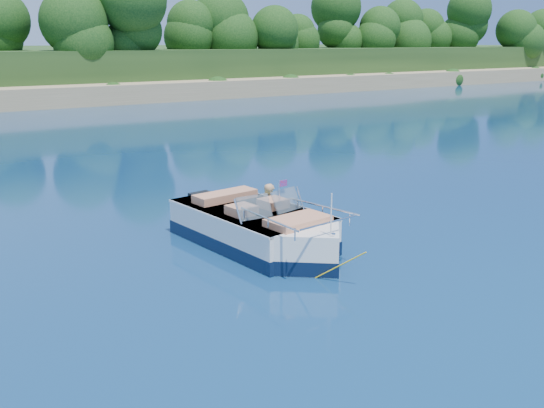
% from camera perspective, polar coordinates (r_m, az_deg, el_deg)
% --- Properties ---
extents(ground, '(160.00, 160.00, 0.00)m').
position_cam_1_polar(ground, '(14.89, 3.88, -3.65)').
color(ground, '#0A224B').
rests_on(ground, ground).
extents(motorboat, '(2.61, 6.04, 2.01)m').
position_cam_1_polar(motorboat, '(14.40, -1.00, -2.63)').
color(motorboat, white).
rests_on(motorboat, ground).
extents(tow_tube, '(1.47, 1.47, 0.34)m').
position_cam_1_polar(tow_tube, '(17.08, -0.22, -0.82)').
color(tow_tube, '#FFF303').
rests_on(tow_tube, ground).
extents(boy, '(0.39, 0.85, 1.66)m').
position_cam_1_polar(boy, '(17.02, -0.41, -1.19)').
color(boy, tan).
rests_on(boy, ground).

